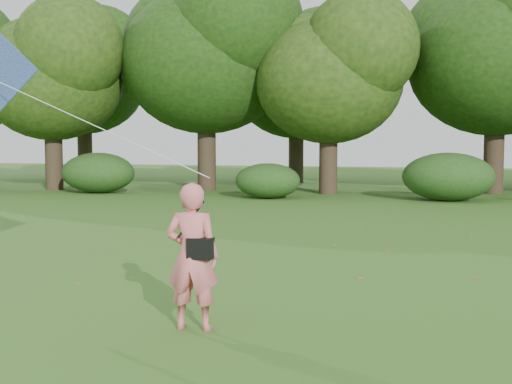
# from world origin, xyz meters

# --- Properties ---
(ground) EXTENTS (100.00, 100.00, 0.00)m
(ground) POSITION_xyz_m (0.00, 0.00, 0.00)
(ground) COLOR #265114
(ground) RESTS_ON ground
(man_kite_flyer) EXTENTS (0.70, 0.50, 1.82)m
(man_kite_flyer) POSITION_xyz_m (-0.45, -0.63, 0.91)
(man_kite_flyer) COLOR #DB676F
(man_kite_flyer) RESTS_ON ground
(crossbody_bag) EXTENTS (0.43, 0.20, 0.72)m
(crossbody_bag) POSITION_xyz_m (-0.33, -0.66, 1.03)
(crossbody_bag) COLOR black
(crossbody_bag) RESTS_ON ground
(tree_line) EXTENTS (54.70, 15.30, 9.48)m
(tree_line) POSITION_xyz_m (1.67, 22.88, 5.60)
(tree_line) COLOR #3A2D1E
(tree_line) RESTS_ON ground
(shrub_band) EXTENTS (39.15, 3.22, 1.88)m
(shrub_band) POSITION_xyz_m (-0.72, 17.60, 0.86)
(shrub_band) COLOR #264919
(shrub_band) RESTS_ON ground
(fallen_leaves) EXTENTS (10.11, 11.61, 0.01)m
(fallen_leaves) POSITION_xyz_m (1.03, 4.53, 0.01)
(fallen_leaves) COLOR brown
(fallen_leaves) RESTS_ON ground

